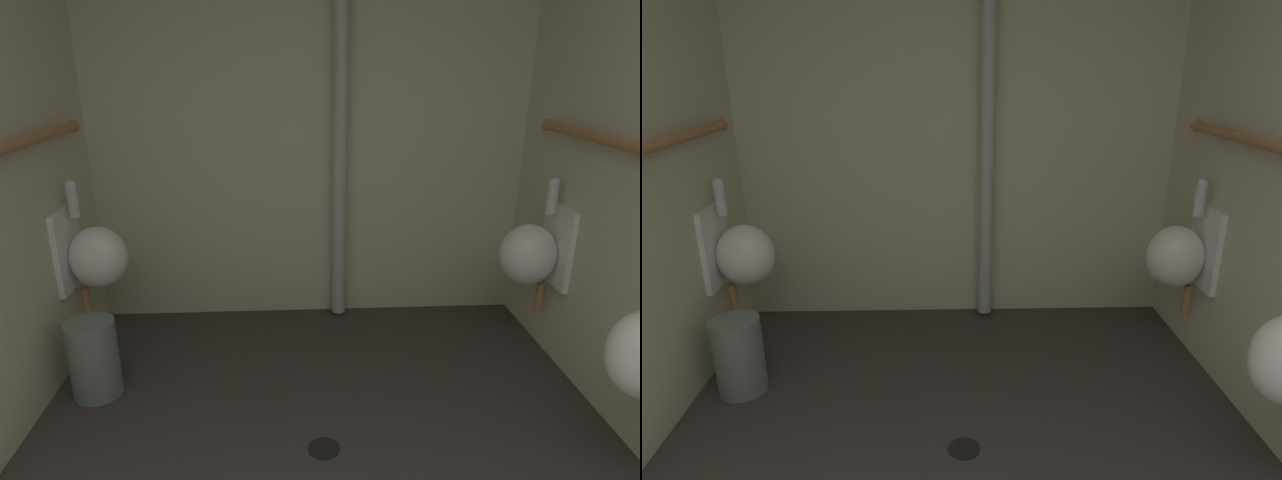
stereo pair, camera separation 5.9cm
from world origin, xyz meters
TOP-DOWN VIEW (x-y plane):
  - wall_back at (0.00, 3.26)m, footprint 2.76×0.06m
  - urinal_left_mid at (-1.17, 2.72)m, footprint 0.32×0.30m
  - urinal_right_far at (1.17, 2.64)m, footprint 0.32×0.30m
  - standpipe_back_wall at (0.17, 3.15)m, footprint 0.09×0.09m
  - floor_drain at (-0.00, 1.88)m, footprint 0.14×0.14m
  - waste_bin at (-1.10, 2.35)m, footprint 0.24×0.24m

SIDE VIEW (x-z plane):
  - floor_drain at x=0.00m, z-range 0.00..0.01m
  - waste_bin at x=-1.10m, z-range 0.00..0.39m
  - urinal_left_mid at x=-1.17m, z-range 0.22..0.98m
  - urinal_right_far at x=1.17m, z-range 0.22..0.98m
  - wall_back at x=0.00m, z-range 0.00..2.72m
  - standpipe_back_wall at x=0.17m, z-range 0.02..2.70m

